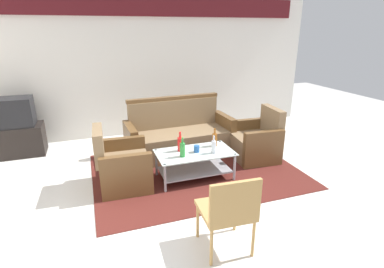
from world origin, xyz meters
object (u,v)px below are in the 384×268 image
at_px(wicker_chair, 229,209).
at_px(couch, 179,137).
at_px(bottle_red, 180,144).
at_px(bottle_green, 182,149).
at_px(bottle_brown, 215,139).
at_px(tv_stand, 19,140).
at_px(armchair_right, 256,142).
at_px(armchair_left, 122,167).
at_px(television, 14,112).
at_px(bottle_clear, 214,147).
at_px(coffee_table, 195,161).
at_px(cup, 197,149).

bearing_deg(wicker_chair, couch, 86.77).
relative_size(bottle_red, bottle_green, 1.03).
bearing_deg(bottle_brown, bottle_green, -158.88).
xyz_separation_m(bottle_green, tv_stand, (-2.34, 1.92, -0.26)).
bearing_deg(armchair_right, couch, 66.16).
height_order(armchair_right, bottle_brown, armchair_right).
height_order(armchair_left, television, television).
bearing_deg(wicker_chair, bottle_green, 92.56).
relative_size(armchair_right, bottle_clear, 3.30).
distance_m(bottle_clear, tv_stand, 3.41).
bearing_deg(television, bottle_green, 140.65).
height_order(bottle_red, tv_stand, bottle_red).
xyz_separation_m(couch, bottle_clear, (0.19, -1.06, 0.19)).
bearing_deg(bottle_red, television, 144.16).
relative_size(coffee_table, wicker_chair, 1.31).
height_order(bottle_red, bottle_green, bottle_red).
bearing_deg(armchair_left, bottle_clear, 82.08).
bearing_deg(armchair_right, wicker_chair, 146.93).
bearing_deg(tv_stand, television, 89.99).
relative_size(couch, television, 3.05).
xyz_separation_m(armchair_left, bottle_green, (0.81, -0.21, 0.23)).
bearing_deg(armchair_left, cup, 85.96).
xyz_separation_m(bottle_brown, tv_stand, (-2.91, 1.70, -0.25)).
xyz_separation_m(cup, wicker_chair, (-0.25, -1.56, 0.03)).
relative_size(armchair_right, coffee_table, 0.77).
xyz_separation_m(armchair_right, bottle_green, (-1.41, -0.43, 0.23)).
relative_size(cup, television, 0.17).
bearing_deg(tv_stand, coffee_table, -35.50).
relative_size(armchair_right, tv_stand, 1.06).
relative_size(armchair_right, bottle_green, 3.04).
relative_size(armchair_right, wicker_chair, 1.01).
relative_size(armchair_left, television, 1.42).
relative_size(coffee_table, bottle_clear, 4.28).
height_order(bottle_clear, television, television).
xyz_separation_m(armchair_right, coffee_table, (-1.20, -0.33, -0.02)).
relative_size(armchair_left, tv_stand, 1.06).
xyz_separation_m(coffee_table, bottle_brown, (0.36, 0.13, 0.24)).
bearing_deg(coffee_table, television, 144.47).
xyz_separation_m(tv_stand, wicker_chair, (2.33, -3.40, 0.23)).
bearing_deg(wicker_chair, armchair_left, 118.31).
relative_size(armchair_left, cup, 8.50).
bearing_deg(coffee_table, bottle_clear, -27.02).
distance_m(bottle_red, cup, 0.25).
relative_size(bottle_green, wicker_chair, 0.33).
bearing_deg(bottle_green, armchair_left, 165.70).
bearing_deg(armchair_right, armchair_left, 99.53).
height_order(coffee_table, bottle_brown, bottle_brown).
height_order(bottle_green, tv_stand, bottle_green).
bearing_deg(bottle_green, tv_stand, 140.68).
height_order(coffee_table, bottle_clear, bottle_clear).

